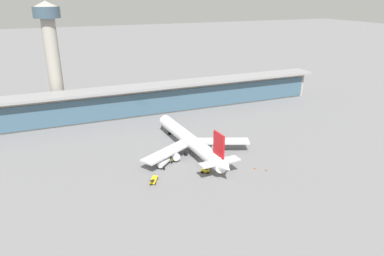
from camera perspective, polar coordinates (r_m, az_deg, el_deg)
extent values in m
plane|color=slate|center=(132.24, 2.62, -5.17)|extent=(1200.00, 1200.00, 0.00)
cylinder|color=white|center=(136.78, -0.41, -1.94)|extent=(8.56, 49.78, 5.22)
cone|color=white|center=(159.71, -4.66, 1.43)|extent=(5.43, 5.04, 5.12)
cone|color=white|center=(115.51, 5.44, -6.30)|extent=(5.08, 6.05, 4.70)
cube|color=black|center=(156.79, -4.26, 1.42)|extent=(4.06, 2.42, 0.63)
cube|color=#B7BABF|center=(129.15, -4.02, -3.88)|extent=(22.40, 16.22, 0.63)
cube|color=#B7BABF|center=(138.46, 4.61, -2.13)|extent=(23.03, 13.82, 0.63)
cylinder|color=silver|center=(130.42, -2.81, -4.47)|extent=(3.13, 3.97, 2.88)
cylinder|color=silver|center=(137.49, 3.73, -3.10)|extent=(3.13, 3.97, 2.88)
cube|color=red|center=(116.34, 4.37, -2.71)|extent=(1.06, 6.33, 8.11)
cube|color=#B7BABF|center=(118.13, 4.52, -5.47)|extent=(14.65, 4.93, 0.45)
cylinder|color=black|center=(135.18, -1.00, -4.24)|extent=(1.16, 1.33, 1.26)
cylinder|color=black|center=(137.52, 1.17, -3.78)|extent=(1.16, 1.33, 1.26)
cylinder|color=black|center=(155.13, -3.64, -0.85)|extent=(1.16, 1.33, 1.26)
cube|color=yellow|center=(122.82, 2.18, -6.86)|extent=(3.18, 2.67, 0.90)
cube|color=black|center=(122.43, 2.33, -6.54)|extent=(0.95, 0.95, 0.70)
cylinder|color=black|center=(122.46, 1.69, -7.18)|extent=(0.92, 0.68, 0.90)
cylinder|color=black|center=(123.72, 1.75, -6.87)|extent=(0.92, 0.68, 0.90)
cylinder|color=black|center=(122.35, 2.62, -7.23)|extent=(0.92, 0.68, 0.90)
cylinder|color=black|center=(123.60, 2.66, -6.92)|extent=(0.92, 0.68, 0.90)
cube|color=yellow|center=(117.93, -6.20, -8.33)|extent=(3.93, 5.06, 0.60)
cube|color=black|center=(115.34, -6.48, -8.44)|extent=(2.73, 3.88, 1.72)
cylinder|color=black|center=(116.48, -5.97, -8.89)|extent=(0.69, 0.92, 0.90)
cylinder|color=black|center=(116.83, -6.77, -8.83)|extent=(0.69, 0.92, 0.90)
cylinder|color=black|center=(119.33, -5.62, -8.09)|extent=(0.69, 0.92, 0.90)
cylinder|color=black|center=(119.67, -6.40, -8.04)|extent=(0.69, 0.92, 0.90)
cube|color=olive|center=(130.43, -3.53, -4.99)|extent=(3.09, 3.12, 1.50)
cylinder|color=silver|center=(126.37, -4.58, -5.56)|extent=(5.55, 5.32, 2.10)
cylinder|color=black|center=(130.50, -4.15, -5.36)|extent=(0.85, 0.81, 0.90)
cylinder|color=black|center=(129.54, -3.30, -5.55)|extent=(0.85, 0.81, 0.90)
cylinder|color=black|center=(126.11, -5.41, -6.39)|extent=(0.85, 0.81, 0.90)
cylinder|color=black|center=(125.11, -4.53, -6.60)|extent=(0.85, 0.81, 0.90)
cube|color=#9E998E|center=(183.68, -5.55, 4.70)|extent=(180.00, 8.00, 14.00)
cube|color=#3D5B70|center=(179.94, -5.13, 4.13)|extent=(176.40, 0.50, 11.20)
cube|color=gray|center=(179.85, -5.45, 6.86)|extent=(183.60, 12.80, 1.20)
cylinder|color=#9E998E|center=(183.12, -21.37, 8.75)|extent=(6.40, 6.40, 47.71)
cylinder|color=#384C5B|center=(180.03, -22.51, 16.94)|extent=(12.00, 12.00, 5.00)
cone|color=#9E998E|center=(179.91, -22.68, 18.10)|extent=(10.20, 10.20, 2.40)
cone|color=orange|center=(127.48, 10.12, -6.38)|extent=(0.44, 0.44, 0.70)
cube|color=black|center=(127.63, 10.11, -6.51)|extent=(0.62, 0.62, 0.04)
cone|color=orange|center=(127.19, 11.93, -6.59)|extent=(0.44, 0.44, 0.70)
cube|color=black|center=(127.34, 11.92, -6.72)|extent=(0.62, 0.62, 0.04)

